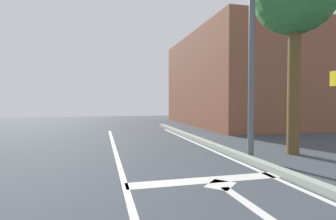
% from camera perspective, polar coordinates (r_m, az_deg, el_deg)
% --- Properties ---
extents(lane_line_center, '(0.12, 20.00, 0.01)m').
position_cam_1_polar(lane_line_center, '(4.29, -8.24, -19.07)').
color(lane_line_center, silver).
rests_on(lane_line_center, ground).
extents(lane_line_curbside, '(0.12, 20.00, 0.01)m').
position_cam_1_polar(lane_line_curbside, '(5.44, 25.72, -14.69)').
color(lane_line_curbside, silver).
rests_on(lane_line_curbside, ground).
extents(stop_bar, '(3.11, 0.40, 0.01)m').
position_cam_1_polar(stop_bar, '(5.37, 8.14, -14.74)').
color(stop_bar, silver).
rests_on(stop_bar, ground).
extents(lane_arrow_stem, '(0.16, 1.40, 0.01)m').
position_cam_1_polar(lane_arrow_stem, '(4.43, 16.25, -18.46)').
color(lane_arrow_stem, silver).
rests_on(lane_arrow_stem, ground).
extents(lane_arrow_head, '(0.71, 0.71, 0.01)m').
position_cam_1_polar(lane_arrow_head, '(5.14, 11.26, -15.52)').
color(lane_arrow_head, silver).
rests_on(lane_arrow_head, ground).
extents(curb_strip, '(0.24, 24.00, 0.14)m').
position_cam_1_polar(curb_strip, '(5.58, 27.76, -13.58)').
color(curb_strip, '#9BA496').
rests_on(curb_strip, ground).
extents(traffic_signal_mast, '(4.82, 0.34, 5.54)m').
position_cam_1_polar(traffic_signal_mast, '(7.23, 10.16, 20.34)').
color(traffic_signal_mast, '#50585E').
rests_on(traffic_signal_mast, ground).
extents(building_block, '(13.57, 10.79, 5.85)m').
position_cam_1_polar(building_block, '(20.35, 23.14, 5.63)').
color(building_block, brown).
rests_on(building_block, ground).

